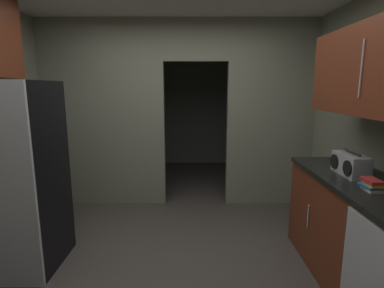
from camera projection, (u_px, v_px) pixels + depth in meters
ground at (170, 276)px, 2.69m from camera, size 20.00×20.00×0.00m
kitchen_partition at (174, 111)px, 4.18m from camera, size 3.78×0.12×2.57m
adjoining_room_shell at (182, 107)px, 5.89m from camera, size 3.78×2.44×2.57m
refrigerator at (7, 177)px, 2.72m from camera, size 0.85×0.73×1.73m
lower_cabinet_run at (366, 242)px, 2.37m from camera, size 0.63×1.91×0.93m
boombox at (350, 164)px, 2.55m from camera, size 0.17×0.37×0.21m
book_stack at (372, 185)px, 2.17m from camera, size 0.13×0.17×0.08m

